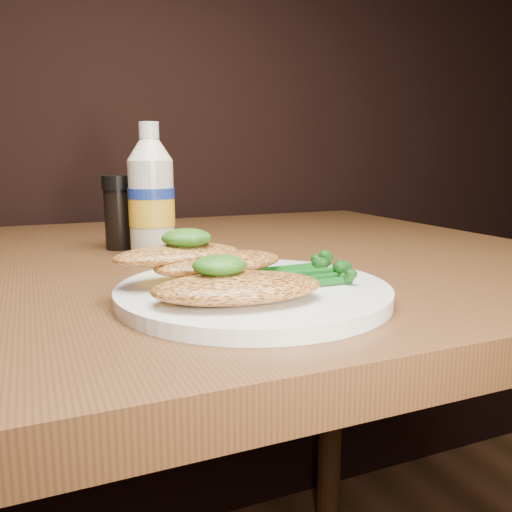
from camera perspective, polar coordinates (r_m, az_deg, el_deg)
name	(u,v)px	position (r m, az deg, el deg)	size (l,w,h in m)	color
plate	(253,292)	(0.48, -0.27, -3.94)	(0.25, 0.25, 0.01)	white
chicken_front	(238,288)	(0.42, -2.00, -3.42)	(0.14, 0.07, 0.02)	#DC8E46
chicken_mid	(220,263)	(0.48, -3.96, -0.77)	(0.13, 0.06, 0.02)	#DC8E46
chicken_back	(178,255)	(0.48, -8.45, 0.14)	(0.12, 0.06, 0.02)	#DC8E46
pesto_front	(220,265)	(0.43, -3.96, -1.02)	(0.04, 0.04, 0.02)	black
pesto_back	(186,238)	(0.49, -7.52, 1.95)	(0.05, 0.04, 0.02)	black
broccolini_bundle	(299,270)	(0.50, 4.62, -1.57)	(0.11, 0.09, 0.02)	#125317
mayo_bottle	(151,189)	(0.70, -11.26, 7.12)	(0.06, 0.06, 0.17)	beige
pepper_grinder	(118,213)	(0.75, -14.62, 4.55)	(0.04, 0.04, 0.10)	black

